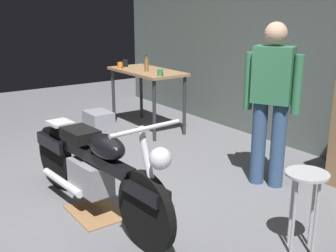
# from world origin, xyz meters

# --- Properties ---
(ground_plane) EXTENTS (12.00, 12.00, 0.00)m
(ground_plane) POSITION_xyz_m (0.00, 0.00, 0.00)
(ground_plane) COLOR slate
(back_wall) EXTENTS (8.00, 0.12, 3.10)m
(back_wall) POSITION_xyz_m (0.00, 2.80, 1.55)
(back_wall) COLOR #56605B
(back_wall) RESTS_ON ground_plane
(workbench) EXTENTS (1.30, 0.64, 0.90)m
(workbench) POSITION_xyz_m (-1.88, 1.68, 0.79)
(workbench) COLOR #99724C
(workbench) RESTS_ON ground_plane
(motorcycle) EXTENTS (2.19, 0.60, 1.00)m
(motorcycle) POSITION_xyz_m (0.16, -0.19, 0.45)
(motorcycle) COLOR black
(motorcycle) RESTS_ON ground_plane
(person_standing) EXTENTS (0.52, 0.37, 1.67)m
(person_standing) POSITION_xyz_m (0.60, 1.57, 0.93)
(person_standing) COLOR #334F75
(person_standing) RESTS_ON ground_plane
(shop_stool) EXTENTS (0.32, 0.32, 0.64)m
(shop_stool) POSITION_xyz_m (1.60, 0.84, 0.50)
(shop_stool) COLOR #B2B2B7
(shop_stool) RESTS_ON ground_plane
(drip_tray) EXTENTS (0.56, 0.40, 0.01)m
(drip_tray) POSITION_xyz_m (0.15, -0.18, 0.01)
(drip_tray) COLOR olive
(drip_tray) RESTS_ON ground_plane
(storage_bin) EXTENTS (0.44, 0.32, 0.34)m
(storage_bin) POSITION_xyz_m (-2.03, 0.93, 0.17)
(storage_bin) COLOR gray
(storage_bin) RESTS_ON ground_plane
(mug_orange_travel) EXTENTS (0.11, 0.08, 0.09)m
(mug_orange_travel) POSITION_xyz_m (-2.26, 1.43, 0.95)
(mug_orange_travel) COLOR orange
(mug_orange_travel) RESTS_ON workbench
(mug_black_matte) EXTENTS (0.12, 0.09, 0.11)m
(mug_black_matte) POSITION_xyz_m (-2.37, 1.59, 0.95)
(mug_black_matte) COLOR black
(mug_black_matte) RESTS_ON workbench
(mug_green_speckled) EXTENTS (0.11, 0.08, 0.09)m
(mug_green_speckled) POSITION_xyz_m (-1.31, 1.53, 0.95)
(mug_green_speckled) COLOR #3D7F4C
(mug_green_speckled) RESTS_ON workbench
(bottle) EXTENTS (0.06, 0.06, 0.24)m
(bottle) POSITION_xyz_m (-1.74, 1.58, 1.00)
(bottle) COLOR olive
(bottle) RESTS_ON workbench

